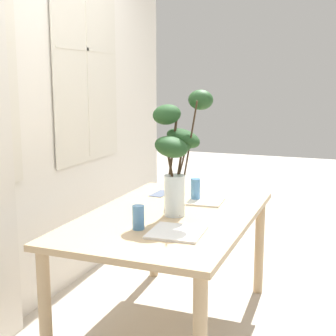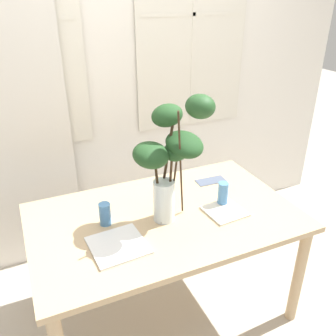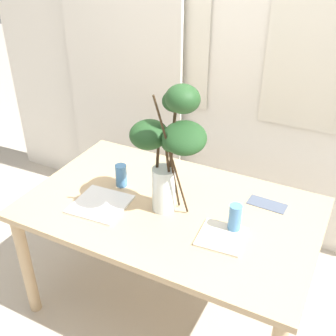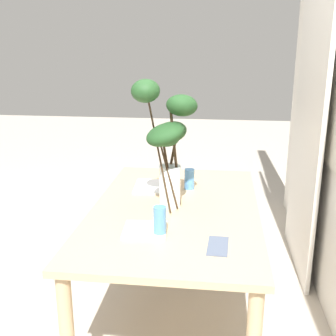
{
  "view_description": "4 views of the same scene",
  "coord_description": "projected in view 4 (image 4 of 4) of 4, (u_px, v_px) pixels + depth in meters",
  "views": [
    {
      "loc": [
        -2.55,
        -0.98,
        1.51
      ],
      "look_at": [
        -0.0,
        0.02,
        1.0
      ],
      "focal_mm": 51.36,
      "sensor_mm": 36.0,
      "label": 1
    },
    {
      "loc": [
        -0.69,
        -1.58,
        1.89
      ],
      "look_at": [
        0.03,
        0.01,
        1.01
      ],
      "focal_mm": 38.34,
      "sensor_mm": 36.0,
      "label": 2
    },
    {
      "loc": [
        0.79,
        -1.57,
        2.0
      ],
      "look_at": [
        -0.02,
        0.01,
        0.94
      ],
      "focal_mm": 44.27,
      "sensor_mm": 36.0,
      "label": 3
    },
    {
      "loc": [
        2.22,
        0.23,
        1.62
      ],
      "look_at": [
        0.06,
        -0.03,
        0.97
      ],
      "focal_mm": 45.39,
      "sensor_mm": 36.0,
      "label": 4
    }
  ],
  "objects": [
    {
      "name": "plate_square_right",
      "position": [
        145.0,
        230.0,
        2.1
      ],
      "size": [
        0.23,
        0.23,
        0.01
      ],
      "primitive_type": "cube",
      "rotation": [
        0.0,
        0.0,
        0.08
      ],
      "color": "silver",
      "rests_on": "dining_table"
    },
    {
      "name": "dining_table",
      "position": [
        175.0,
        222.0,
        2.42
      ],
      "size": [
        1.52,
        0.93,
        0.72
      ],
      "color": "tan",
      "rests_on": "ground"
    },
    {
      "name": "ground",
      "position": [
        175.0,
        317.0,
        2.6
      ],
      "size": [
        14.0,
        14.0,
        0.0
      ],
      "primitive_type": "plane",
      "color": "#B7AD9E"
    },
    {
      "name": "drinking_glass_blue_left",
      "position": [
        189.0,
        179.0,
        2.69
      ],
      "size": [
        0.06,
        0.06,
        0.13
      ],
      "primitive_type": "cylinder",
      "color": "#4C84BC",
      "rests_on": "dining_table"
    },
    {
      "name": "plate_square_left",
      "position": [
        156.0,
        187.0,
        2.73
      ],
      "size": [
        0.29,
        0.29,
        0.01
      ],
      "primitive_type": "cube",
      "rotation": [
        0.0,
        0.0,
        0.07
      ],
      "color": "white",
      "rests_on": "dining_table"
    },
    {
      "name": "napkin_folded",
      "position": [
        218.0,
        246.0,
        1.94
      ],
      "size": [
        0.2,
        0.1,
        0.0
      ],
      "primitive_type": "cube",
      "rotation": [
        0.0,
        0.0,
        -0.04
      ],
      "color": "#4C566B",
      "rests_on": "dining_table"
    },
    {
      "name": "vase_with_branches",
      "position": [
        168.0,
        138.0,
        2.27
      ],
      "size": [
        0.43,
        0.39,
        0.73
      ],
      "color": "silver",
      "rests_on": "dining_table"
    },
    {
      "name": "drinking_glass_blue_right",
      "position": [
        160.0,
        221.0,
        2.04
      ],
      "size": [
        0.06,
        0.06,
        0.15
      ],
      "primitive_type": "cylinder",
      "color": "#4C84BC",
      "rests_on": "dining_table"
    },
    {
      "name": "curtain_sheer_side",
      "position": [
        310.0,
        106.0,
        2.93
      ],
      "size": [
        0.93,
        0.03,
        2.39
      ],
      "primitive_type": "cube",
      "color": "silver",
      "rests_on": "ground"
    }
  ]
}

